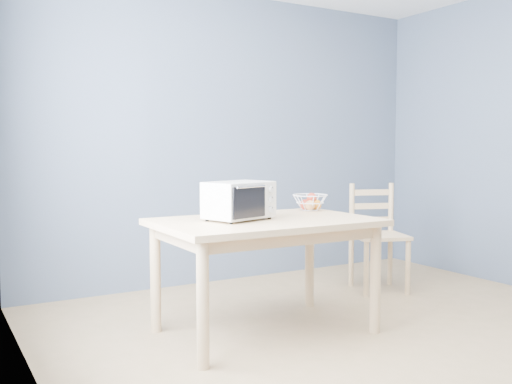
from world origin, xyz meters
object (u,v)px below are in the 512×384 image
toaster_oven (237,200)px  dining_chair (377,238)px  dining_table (265,235)px  fruit_basket (310,202)px

toaster_oven → dining_chair: (1.61, 0.47, -0.43)m
dining_table → fruit_basket: 0.63m
toaster_oven → dining_table: bearing=-30.8°
dining_table → dining_chair: dining_chair is taller
dining_table → dining_chair: bearing=19.7°
toaster_oven → fruit_basket: (0.73, 0.23, -0.07)m
fruit_basket → toaster_oven: bearing=-162.9°
dining_table → toaster_oven: toaster_oven is taller
toaster_oven → fruit_basket: toaster_oven is taller
dining_chair → dining_table: bearing=-140.3°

